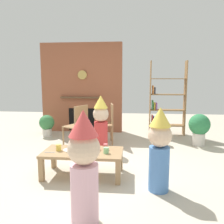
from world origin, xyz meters
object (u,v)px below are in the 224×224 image
at_px(bookshelf, 165,101).
at_px(paper_cup_near_left, 75,144).
at_px(paper_plate_front, 70,150).
at_px(paper_cup_near_right, 106,150).
at_px(potted_plant_short, 47,124).
at_px(child_by_the_chairs, 101,122).
at_px(dining_chair_left, 78,124).
at_px(dining_chair_middle, 108,121).
at_px(birthday_cake_slice, 91,146).
at_px(paper_cup_center, 59,148).
at_px(paper_cup_far_right, 105,147).
at_px(child_with_cone_hat, 84,165).
at_px(paper_cup_far_left, 97,146).
at_px(paper_plate_rear, 91,153).
at_px(potted_plant_tall, 199,127).
at_px(child_in_pink, 160,147).
at_px(coffee_table, 83,155).

bearing_deg(bookshelf, paper_cup_near_left, -123.75).
height_order(paper_cup_near_left, paper_plate_front, paper_cup_near_left).
distance_m(paper_cup_near_right, potted_plant_short, 2.96).
height_order(bookshelf, child_by_the_chairs, bookshelf).
distance_m(dining_chair_left, dining_chair_middle, 0.68).
distance_m(child_by_the_chairs, dining_chair_left, 0.58).
bearing_deg(dining_chair_middle, birthday_cake_slice, 76.93).
distance_m(paper_cup_near_right, dining_chair_left, 1.70).
xyz_separation_m(paper_cup_center, dining_chair_middle, (0.54, 1.78, 0.08)).
bearing_deg(paper_cup_far_right, child_with_cone_hat, -92.43).
distance_m(paper_cup_near_left, paper_cup_far_left, 0.37).
relative_size(paper_plate_rear, child_by_the_chairs, 0.15).
distance_m(paper_cup_near_right, child_by_the_chairs, 1.30).
distance_m(paper_cup_far_right, potted_plant_tall, 2.51).
bearing_deg(paper_cup_near_left, dining_chair_middle, 77.98).
height_order(birthday_cake_slice, dining_chair_middle, dining_chair_middle).
xyz_separation_m(paper_cup_far_left, birthday_cake_slice, (-0.10, 0.04, -0.01)).
bearing_deg(dining_chair_left, child_in_pink, 159.17).
bearing_deg(paper_cup_far_right, child_in_pink, -32.54).
height_order(paper_cup_far_left, dining_chair_left, dining_chair_left).
bearing_deg(paper_cup_far_left, child_by_the_chairs, 94.89).
relative_size(paper_cup_near_right, potted_plant_tall, 0.13).
relative_size(paper_cup_near_left, birthday_cake_slice, 1.05).
relative_size(coffee_table, paper_plate_front, 5.62).
bearing_deg(paper_plate_rear, bookshelf, 63.57).
relative_size(paper_cup_center, potted_plant_short, 0.18).
distance_m(bookshelf, birthday_cake_slice, 3.01).
height_order(paper_cup_center, potted_plant_tall, potted_plant_tall).
relative_size(child_with_cone_hat, potted_plant_short, 2.16).
bearing_deg(potted_plant_tall, potted_plant_short, 172.54).
bearing_deg(paper_plate_rear, paper_cup_near_right, 2.79).
bearing_deg(dining_chair_middle, potted_plant_tall, 170.71).
bearing_deg(bookshelf, birthday_cake_slice, -119.09).
bearing_deg(child_in_pink, dining_chair_left, -31.17).
bearing_deg(dining_chair_left, potted_plant_short, -10.41).
relative_size(paper_plate_front, birthday_cake_slice, 2.11).
bearing_deg(bookshelf, coffee_table, -119.40).
bearing_deg(child_by_the_chairs, paper_plate_rear, 6.73).
bearing_deg(potted_plant_tall, paper_plate_rear, -137.19).
xyz_separation_m(dining_chair_middle, potted_plant_short, (-1.62, 0.51, -0.20)).
relative_size(paper_plate_front, paper_plate_rear, 1.23).
relative_size(paper_plate_rear, child_in_pink, 0.16).
bearing_deg(paper_cup_near_right, coffee_table, 169.22).
bearing_deg(birthday_cake_slice, child_with_cone_hat, -82.10).
bearing_deg(paper_cup_far_left, coffee_table, -154.11).
bearing_deg(dining_chair_left, paper_cup_far_left, 143.99).
relative_size(paper_cup_near_right, dining_chair_left, 0.10).
height_order(paper_cup_near_right, paper_cup_far_right, same).
xyz_separation_m(paper_cup_far_right, potted_plant_short, (-1.77, 2.17, -0.11)).
height_order(paper_cup_far_left, birthday_cake_slice, paper_cup_far_left).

